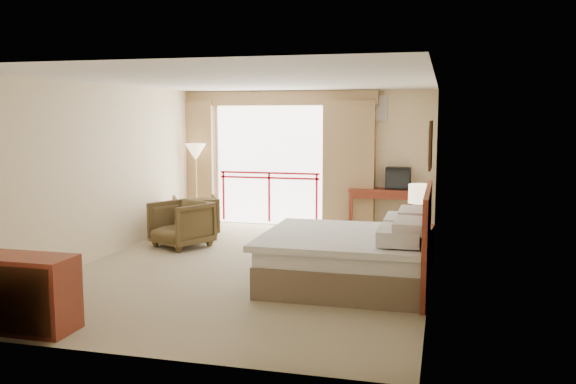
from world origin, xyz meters
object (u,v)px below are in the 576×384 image
(tv, at_px, (398,178))
(side_table, at_px, (187,217))
(desk, at_px, (383,197))
(armchair_near, at_px, (182,247))
(dresser, at_px, (19,293))
(wastebasket, at_px, (343,228))
(table_lamp, at_px, (420,195))
(bed, at_px, (351,256))
(nightstand, at_px, (418,246))
(floor_lamp, at_px, (196,155))
(armchair_far, at_px, (196,235))

(tv, height_order, side_table, tv)
(desk, relative_size, armchair_near, 1.45)
(armchair_near, bearing_deg, dresser, -60.90)
(wastebasket, bearing_deg, table_lamp, -52.54)
(desk, relative_size, side_table, 2.13)
(tv, bearing_deg, bed, -88.34)
(table_lamp, distance_m, tv, 2.71)
(table_lamp, height_order, armchair_near, table_lamp)
(desk, bearing_deg, nightstand, -77.81)
(wastebasket, bearing_deg, bed, -79.01)
(desk, bearing_deg, tv, -15.56)
(tv, relative_size, floor_lamp, 0.28)
(bed, xyz_separation_m, desk, (0.01, 4.03, 0.25))
(side_table, height_order, dresser, dresser)
(armchair_far, bearing_deg, armchair_near, 70.26)
(nightstand, bearing_deg, tv, 105.53)
(bed, bearing_deg, desk, 89.90)
(wastebasket, bearing_deg, tv, 40.83)
(floor_lamp, bearing_deg, side_table, -74.25)
(table_lamp, bearing_deg, dresser, -135.27)
(nightstand, bearing_deg, side_table, 171.15)
(table_lamp, relative_size, armchair_far, 0.73)
(desk, height_order, armchair_far, desk)
(bed, height_order, nightstand, bed)
(dresser, bearing_deg, armchair_far, 96.10)
(side_table, height_order, floor_lamp, floor_lamp)
(nightstand, xyz_separation_m, wastebasket, (-1.43, 1.92, -0.15))
(bed, height_order, floor_lamp, floor_lamp)
(table_lamp, bearing_deg, desk, 106.53)
(bed, bearing_deg, tv, 85.57)
(wastebasket, bearing_deg, nightstand, -53.27)
(nightstand, height_order, dresser, dresser)
(armchair_far, height_order, side_table, side_table)
(table_lamp, distance_m, desk, 2.88)
(wastebasket, distance_m, dresser, 6.23)
(armchair_near, bearing_deg, nightstand, 23.40)
(nightstand, height_order, floor_lamp, floor_lamp)
(side_table, bearing_deg, armchair_far, 82.81)
(desk, xyz_separation_m, dresser, (-3.08, -6.58, -0.24))
(nightstand, distance_m, floor_lamp, 5.22)
(tv, bearing_deg, table_lamp, -73.10)
(tv, height_order, armchair_near, tv)
(nightstand, distance_m, armchair_far, 4.32)
(bed, distance_m, floor_lamp, 5.28)
(desk, bearing_deg, side_table, -156.16)
(armchair_near, bearing_deg, side_table, 134.66)
(desk, height_order, dresser, desk)
(desk, distance_m, side_table, 3.78)
(armchair_near, bearing_deg, armchair_far, 127.39)
(bed, xyz_separation_m, floor_lamp, (-3.71, 3.62, 1.04))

